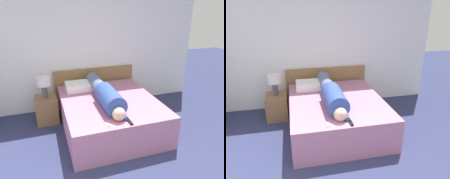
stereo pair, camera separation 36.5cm
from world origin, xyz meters
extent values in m
cube|color=white|center=(0.00, 3.37, 1.30)|extent=(5.22, 0.06, 2.60)
cube|color=#B2708E|center=(0.23, 2.24, 0.28)|extent=(1.64, 1.94, 0.56)
cube|color=olive|center=(0.23, 3.30, 0.43)|extent=(1.76, 0.04, 0.86)
cube|color=brown|center=(-0.84, 2.85, 0.25)|extent=(0.41, 0.44, 0.50)
cylinder|color=#4C4C51|center=(-0.84, 2.85, 0.62)|extent=(0.10, 0.10, 0.25)
cylinder|color=silver|center=(-0.84, 2.85, 0.83)|extent=(0.25, 0.25, 0.17)
sphere|color=#DBB293|center=(0.14, 1.50, 0.67)|extent=(0.20, 0.20, 0.20)
cylinder|color=#334C99|center=(0.14, 1.93, 0.73)|extent=(0.33, 0.73, 0.33)
cylinder|color=slate|center=(0.14, 2.73, 0.69)|extent=(0.26, 0.87, 0.26)
cylinder|color=#334C99|center=(0.24, 1.55, 0.60)|extent=(0.07, 0.22, 0.07)
cube|color=white|center=(-0.16, 2.90, 0.64)|extent=(0.57, 0.39, 0.14)
cube|color=black|center=(0.27, 1.38, 0.58)|extent=(0.04, 0.15, 0.02)
cube|color=#B2B7BC|center=(-0.06, 1.44, 0.57)|extent=(0.06, 0.13, 0.01)
camera|label=1|loc=(-0.85, -1.13, 2.17)|focal=35.00mm
camera|label=2|loc=(-0.50, -1.23, 2.17)|focal=35.00mm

